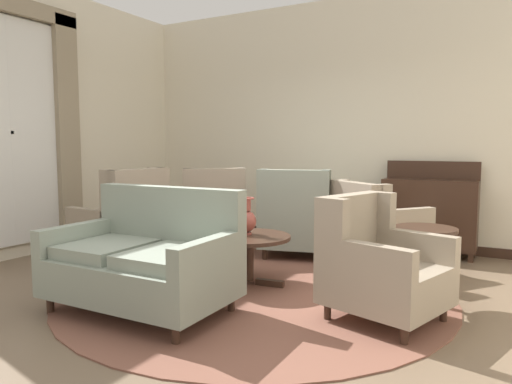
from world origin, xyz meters
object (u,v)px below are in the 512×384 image
at_px(side_table, 424,258).
at_px(armchair_far_left, 296,221).
at_px(settee, 145,261).
at_px(sideboard, 429,213).
at_px(armchair_near_window, 214,217).
at_px(porcelain_vase, 246,219).
at_px(armchair_beside_settee, 373,230).
at_px(coffee_table, 249,245).
at_px(armchair_back_corner, 378,266).
at_px(armchair_near_sideboard, 124,226).

bearing_deg(side_table, armchair_far_left, 148.13).
relative_size(settee, sideboard, 1.28).
xyz_separation_m(armchair_near_window, armchair_far_left, (1.01, 0.26, -0.00)).
relative_size(porcelain_vase, armchair_beside_settee, 0.31).
xyz_separation_m(porcelain_vase, sideboard, (1.36, 2.12, -0.11)).
height_order(coffee_table, armchair_back_corner, armchair_back_corner).
relative_size(armchair_beside_settee, armchair_near_sideboard, 1.07).
xyz_separation_m(settee, side_table, (1.96, 1.26, -0.01)).
xyz_separation_m(coffee_table, armchair_near_window, (-1.07, 0.99, 0.06)).
height_order(coffee_table, sideboard, sideboard).
bearing_deg(settee, armchair_beside_settee, 60.65).
distance_m(coffee_table, side_table, 1.60).
distance_m(armchair_back_corner, armchair_near_sideboard, 2.90).
relative_size(porcelain_vase, armchair_near_sideboard, 0.33).
height_order(armchair_back_corner, armchair_near_sideboard, armchair_near_sideboard).
bearing_deg(coffee_table, porcelain_vase, 149.30).
relative_size(porcelain_vase, armchair_near_window, 0.32).
xyz_separation_m(coffee_table, side_table, (1.59, 0.22, 0.01)).
xyz_separation_m(porcelain_vase, armchair_beside_settee, (0.92, 1.21, -0.22)).
bearing_deg(armchair_back_corner, armchair_far_left, 58.59).
relative_size(settee, armchair_beside_settee, 1.25).
relative_size(settee, armchair_near_sideboard, 1.34).
height_order(coffee_table, armchair_beside_settee, armchair_beside_settee).
distance_m(armchair_back_corner, sideboard, 2.46).
xyz_separation_m(coffee_table, sideboard, (1.32, 2.14, 0.14)).
distance_m(armchair_near_window, armchair_back_corner, 2.73).
relative_size(armchair_back_corner, armchair_beside_settee, 0.84).
height_order(armchair_back_corner, sideboard, sideboard).
bearing_deg(armchair_beside_settee, armchair_far_left, 36.76).
bearing_deg(settee, porcelain_vase, 71.96).
xyz_separation_m(armchair_back_corner, sideboard, (-0.01, 2.45, 0.11)).
height_order(armchair_near_window, armchair_far_left, armchair_near_window).
distance_m(coffee_table, sideboard, 2.52).
relative_size(armchair_near_sideboard, armchair_far_left, 1.03).
height_order(armchair_near_sideboard, side_table, armchair_near_sideboard).
bearing_deg(armchair_far_left, armchair_back_corner, 116.66).
xyz_separation_m(coffee_table, armchair_far_left, (-0.06, 1.24, 0.06)).
bearing_deg(side_table, armchair_back_corner, -115.16).
height_order(armchair_far_left, sideboard, sideboard).
bearing_deg(coffee_table, sideboard, 58.33).
height_order(armchair_beside_settee, armchair_near_sideboard, armchair_near_sideboard).
relative_size(porcelain_vase, armchair_back_corner, 0.37).
bearing_deg(sideboard, armchair_beside_settee, -115.86).
distance_m(armchair_beside_settee, sideboard, 1.02).
bearing_deg(armchair_near_window, settee, 72.72).
bearing_deg(porcelain_vase, side_table, 6.98).
bearing_deg(sideboard, settee, -118.10).
xyz_separation_m(coffee_table, armchair_beside_settee, (0.88, 1.23, 0.03)).
bearing_deg(armchair_near_sideboard, side_table, 101.33).
height_order(porcelain_vase, armchair_back_corner, armchair_back_corner).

